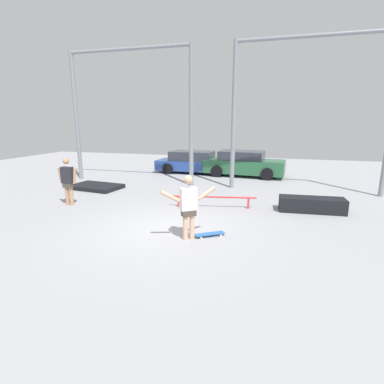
# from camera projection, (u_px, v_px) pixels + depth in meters

# --- Properties ---
(ground_plane) EXTENTS (36.00, 36.00, 0.00)m
(ground_plane) POSITION_uv_depth(u_px,v_px,m) (166.00, 229.00, 8.50)
(ground_plane) COLOR #9E9EA3
(skateboarder) EXTENTS (1.26, 0.94, 1.69)m
(skateboarder) POSITION_uv_depth(u_px,v_px,m) (189.00, 205.00, 7.56)
(skateboarder) COLOR #DBAD89
(skateboarder) RESTS_ON ground_plane
(skateboard) EXTENTS (0.79, 0.63, 0.08)m
(skateboard) POSITION_uv_depth(u_px,v_px,m) (210.00, 234.00, 7.96)
(skateboard) COLOR #2D66B2
(skateboard) RESTS_ON ground_plane
(grind_box) EXTENTS (2.15, 0.82, 0.49)m
(grind_box) POSITION_uv_depth(u_px,v_px,m) (312.00, 205.00, 10.07)
(grind_box) COLOR black
(grind_box) RESTS_ON ground_plane
(manual_pad) EXTENTS (2.38, 1.68, 0.18)m
(manual_pad) POSITION_uv_depth(u_px,v_px,m) (96.00, 187.00, 13.56)
(manual_pad) COLOR black
(manual_pad) RESTS_ON ground_plane
(grind_rail) EXTENTS (2.97, 0.60, 0.42)m
(grind_rail) POSITION_uv_depth(u_px,v_px,m) (213.00, 198.00, 10.53)
(grind_rail) COLOR red
(grind_rail) RESTS_ON ground_plane
(canopy_support_left) EXTENTS (6.29, 0.20, 6.29)m
(canopy_support_left) POSITION_uv_depth(u_px,v_px,m) (130.00, 102.00, 14.24)
(canopy_support_left) COLOR gray
(canopy_support_left) RESTS_ON ground_plane
(canopy_support_right) EXTENTS (6.29, 0.20, 6.29)m
(canopy_support_right) POSITION_uv_depth(u_px,v_px,m) (309.00, 99.00, 12.12)
(canopy_support_right) COLOR gray
(canopy_support_right) RESTS_ON ground_plane
(parked_car_blue) EXTENTS (4.49, 1.93, 1.27)m
(parked_car_blue) POSITION_uv_depth(u_px,v_px,m) (194.00, 162.00, 17.63)
(parked_car_blue) COLOR #284793
(parked_car_blue) RESTS_ON ground_plane
(parked_car_green) EXTENTS (4.44, 2.15, 1.38)m
(parked_car_green) POSITION_uv_depth(u_px,v_px,m) (244.00, 164.00, 16.61)
(parked_car_green) COLOR #28603D
(parked_car_green) RESTS_ON ground_plane
(bystander) EXTENTS (0.76, 0.22, 1.73)m
(bystander) POSITION_uv_depth(u_px,v_px,m) (68.00, 179.00, 10.73)
(bystander) COLOR tan
(bystander) RESTS_ON ground_plane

